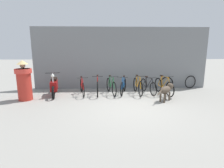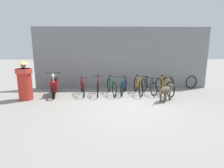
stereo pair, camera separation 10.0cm
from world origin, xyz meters
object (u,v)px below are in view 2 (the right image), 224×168
motorcycle (55,86)px  spare_tire_right (168,83)px  bicycle_3 (124,86)px  person_in_robes (25,81)px  bicycle_2 (111,86)px  stray_dog (167,90)px  bicycle_0 (82,87)px  bicycle_6 (164,87)px  bicycle_5 (149,86)px  bicycle_1 (98,86)px  bicycle_4 (138,86)px  spare_tire_left (191,82)px

motorcycle → spare_tire_right: motorcycle is taller
bicycle_3 → person_in_robes: 4.23m
bicycle_2 → stray_dog: (2.17, -1.24, 0.11)m
bicycle_0 → bicycle_6: size_ratio=0.92×
bicycle_5 → motorcycle: bearing=-100.6°
bicycle_2 → bicycle_3: size_ratio=1.05×
bicycle_2 → motorcycle: motorcycle is taller
bicycle_6 → stray_dog: bearing=-23.8°
motorcycle → bicycle_3: bearing=81.9°
bicycle_6 → person_in_robes: size_ratio=1.06×
bicycle_1 → spare_tire_right: bearing=104.4°
bicycle_3 → spare_tire_right: (2.42, 0.99, -0.03)m
bicycle_4 → motorcycle: size_ratio=0.95×
bicycle_1 → bicycle_2: size_ratio=1.04×
bicycle_5 → stray_dog: bicycle_5 is taller
bicycle_2 → bicycle_5: (1.75, 0.01, -0.02)m
bicycle_1 → bicycle_6: size_ratio=1.01×
bicycle_6 → person_in_robes: person_in_robes is taller
bicycle_3 → stray_dog: 2.02m
person_in_robes → bicycle_1: bearing=-130.4°
person_in_robes → spare_tire_right: 6.81m
motorcycle → stray_dog: motorcycle is taller
bicycle_5 → spare_tire_left: bearing=97.3°
spare_tire_left → spare_tire_right: 1.26m
bicycle_4 → bicycle_6: 1.18m
bicycle_0 → spare_tire_right: (4.31, 1.09, -0.04)m
person_in_robes → bicycle_0: bearing=-126.7°
person_in_robes → bicycle_5: bearing=-136.2°
motorcycle → stray_dog: (4.74, -1.04, 0.03)m
spare_tire_left → bicycle_5: bearing=-159.2°
bicycle_4 → spare_tire_left: (3.00, 1.03, -0.02)m
motorcycle → spare_tire_right: 5.67m
bicycle_2 → spare_tire_left: bicycle_2 is taller
stray_dog → bicycle_0: bearing=117.3°
bicycle_2 → bicycle_4: bicycle_4 is taller
bicycle_3 → person_in_robes: person_in_robes is taller
bicycle_3 → stray_dog: size_ratio=1.70×
bicycle_0 → spare_tire_right: bicycle_0 is taller
bicycle_1 → spare_tire_right: (3.61, 1.05, -0.05)m
person_in_robes → bicycle_6: bearing=-139.2°
bicycle_1 → spare_tire_left: size_ratio=2.55×
person_in_robes → spare_tire_left: bearing=-132.5°
bicycle_1 → person_in_robes: (-2.92, -0.81, 0.43)m
bicycle_0 → person_in_robes: size_ratio=0.98×
bicycle_2 → person_in_robes: bearing=-88.6°
bicycle_4 → person_in_robes: 4.88m
bicycle_5 → motorcycle: 4.32m
bicycle_5 → motorcycle: (-4.31, -0.22, 0.09)m
bicycle_5 → bicycle_3: bearing=-101.7°
stray_dog → motorcycle: bearing=122.7°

